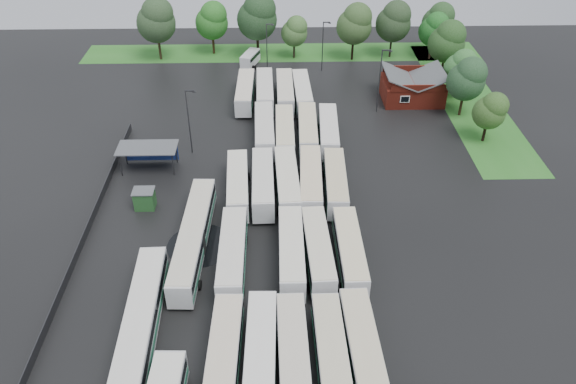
{
  "coord_description": "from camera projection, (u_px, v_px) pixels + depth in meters",
  "views": [
    {
      "loc": [
        0.65,
        -45.24,
        43.24
      ],
      "look_at": [
        2.0,
        12.0,
        2.5
      ],
      "focal_mm": 35.0,
      "sensor_mm": 36.0,
      "label": 1
    }
  ],
  "objects": [
    {
      "name": "ground",
      "position": [
        272.0,
        274.0,
        61.9
      ],
      "size": [
        160.0,
        160.0,
        0.0
      ],
      "primitive_type": "plane",
      "color": "black",
      "rests_on": "ground"
    },
    {
      "name": "brick_building",
      "position": [
        412.0,
        89.0,
        96.12
      ],
      "size": [
        10.07,
        8.6,
        5.39
      ],
      "color": "maroon",
      "rests_on": "ground"
    },
    {
      "name": "wash_shed",
      "position": [
        148.0,
        149.0,
        77.78
      ],
      "size": [
        8.2,
        4.2,
        3.58
      ],
      "color": "#2D2D30",
      "rests_on": "ground"
    },
    {
      "name": "utility_hut",
      "position": [
        145.0,
        199.0,
        71.09
      ],
      "size": [
        2.7,
        2.2,
        2.62
      ],
      "color": "#1F4D20",
      "rests_on": "ground"
    },
    {
      "name": "grass_strip_north",
      "position": [
        282.0,
        53.0,
        114.73
      ],
      "size": [
        80.0,
        10.0,
        0.01
      ],
      "primitive_type": "cube",
      "color": "#2B7021",
      "rests_on": "ground"
    },
    {
      "name": "grass_strip_east",
      "position": [
        468.0,
        99.0,
        97.42
      ],
      "size": [
        10.0,
        50.0,
        0.01
      ],
      "primitive_type": "cube",
      "color": "#2B7021",
      "rests_on": "ground"
    },
    {
      "name": "west_fence",
      "position": [
        89.0,
        227.0,
        67.65
      ],
      "size": [
        0.1,
        50.0,
        1.2
      ],
      "primitive_type": "cube",
      "color": "#2D2D30",
      "rests_on": "ground"
    },
    {
      "name": "bus_r1c0",
      "position": [
        224.0,
        357.0,
        50.29
      ],
      "size": [
        3.04,
        12.94,
        3.59
      ],
      "rotation": [
        0.0,
        0.0,
        -0.02
      ],
      "color": "silver",
      "rests_on": "ground"
    },
    {
      "name": "bus_r1c1",
      "position": [
        261.0,
        354.0,
        50.57
      ],
      "size": [
        3.0,
        12.97,
        3.6
      ],
      "rotation": [
        0.0,
        0.0,
        -0.02
      ],
      "color": "silver",
      "rests_on": "ground"
    },
    {
      "name": "bus_r1c2",
      "position": [
        293.0,
        356.0,
        50.48
      ],
      "size": [
        2.96,
        12.77,
        3.54
      ],
      "rotation": [
        0.0,
        0.0,
        0.02
      ],
      "color": "silver",
      "rests_on": "ground"
    },
    {
      "name": "bus_r1c3",
      "position": [
        331.0,
        355.0,
        50.57
      ],
      "size": [
        2.92,
        12.63,
        3.5
      ],
      "rotation": [
        0.0,
        0.0,
        0.02
      ],
      "color": "silver",
      "rests_on": "ground"
    },
    {
      "name": "bus_r1c4",
      "position": [
        363.0,
        351.0,
        50.82
      ],
      "size": [
        3.18,
        13.1,
        3.62
      ],
      "rotation": [
        0.0,
        0.0,
        0.03
      ],
      "color": "silver",
      "rests_on": "ground"
    },
    {
      "name": "bus_r2c0",
      "position": [
        233.0,
        254.0,
        61.52
      ],
      "size": [
        2.84,
        13.21,
        3.67
      ],
      "rotation": [
        0.0,
        0.0,
        0.0
      ],
      "color": "silver",
      "rests_on": "ground"
    },
    {
      "name": "bus_r2c2",
      "position": [
        291.0,
        252.0,
        61.93
      ],
      "size": [
        2.78,
        12.87,
        3.58
      ],
      "rotation": [
        0.0,
        0.0,
        -0.0
      ],
      "color": "silver",
      "rests_on": "ground"
    },
    {
      "name": "bus_r2c3",
      "position": [
        318.0,
        251.0,
        62.08
      ],
      "size": [
        3.23,
        12.72,
        3.51
      ],
      "rotation": [
        0.0,
        0.0,
        0.04
      ],
      "color": "silver",
      "rests_on": "ground"
    },
    {
      "name": "bus_r2c4",
      "position": [
        350.0,
        251.0,
        62.03
      ],
      "size": [
        2.8,
        12.63,
        3.51
      ],
      "rotation": [
        0.0,
        0.0,
        0.01
      ],
      "color": "silver",
      "rests_on": "ground"
    },
    {
      "name": "bus_r3c0",
      "position": [
        238.0,
        185.0,
        72.58
      ],
      "size": [
        3.31,
        12.79,
        3.53
      ],
      "rotation": [
        0.0,
        0.0,
        0.05
      ],
      "color": "silver",
      "rests_on": "ground"
    },
    {
      "name": "bus_r3c1",
      "position": [
        263.0,
        183.0,
        72.73
      ],
      "size": [
        3.05,
        13.09,
        3.63
      ],
      "rotation": [
        0.0,
        0.0,
        0.02
      ],
      "color": "silver",
      "rests_on": "ground"
    },
    {
      "name": "bus_r3c2",
      "position": [
        287.0,
        182.0,
        72.87
      ],
      "size": [
        3.31,
        13.31,
        3.68
      ],
      "rotation": [
        0.0,
        0.0,
        0.04
      ],
      "color": "silver",
      "rests_on": "ground"
    },
    {
      "name": "bus_r3c3",
      "position": [
        311.0,
        181.0,
        73.08
      ],
      "size": [
        3.35,
        13.33,
        3.68
      ],
      "rotation": [
        0.0,
        0.0,
        -0.04
      ],
      "color": "silver",
      "rests_on": "ground"
    },
    {
      "name": "bus_r3c4",
      "position": [
        335.0,
        182.0,
        72.99
      ],
      "size": [
        3.19,
        12.77,
        3.53
      ],
      "rotation": [
        0.0,
        0.0,
        -0.04
      ],
      "color": "silver",
      "rests_on": "ground"
    },
    {
      "name": "bus_r4c1",
      "position": [
        264.0,
        130.0,
        84.09
      ],
      "size": [
        3.15,
        13.3,
        3.68
      ],
      "rotation": [
        0.0,
        0.0,
        0.03
      ],
      "color": "silver",
      "rests_on": "ground"
    },
    {
      "name": "bus_r4c2",
      "position": [
        285.0,
        133.0,
        83.71
      ],
      "size": [
        2.73,
        12.71,
        3.54
      ],
      "rotation": [
        0.0,
        0.0,
        -0.0
      ],
      "color": "silver",
      "rests_on": "ground"
    },
    {
      "name": "bus_r4c3",
      "position": [
        308.0,
        130.0,
        84.28
      ],
      "size": [
        3.05,
        12.89,
        3.57
      ],
      "rotation": [
        0.0,
        0.0,
        -0.03
      ],
      "color": "silver",
      "rests_on": "ground"
    },
    {
      "name": "bus_r4c4",
      "position": [
        328.0,
        131.0,
        83.96
      ],
      "size": [
        3.31,
        12.89,
        3.56
      ],
      "rotation": [
        0.0,
        0.0,
        -0.05
      ],
      "color": "silver",
      "rests_on": "ground"
    },
    {
      "name": "bus_r5c0",
      "position": [
        245.0,
        92.0,
        95.01
      ],
      "size": [
        2.95,
        12.94,
        3.59
      ],
      "rotation": [
        0.0,
        0.0,
        -0.02
      ],
      "color": "silver",
      "rests_on": "ground"
    },
    {
      "name": "bus_r5c1",
      "position": [
        265.0,
        91.0,
        95.21
      ],
      "size": [
        3.05,
        13.12,
        3.64
      ],
      "rotation": [
        0.0,
        0.0,
        0.02
      ],
      "color": "silver",
      "rests_on": "ground"
    },
    {
      "name": "bus_r5c2",
      "position": [
        285.0,
        92.0,
        95.01
      ],
      "size": [
        2.86,
        12.98,
        3.61
      ],
      "rotation": [
        0.0,
        0.0,
        0.01
      ],
      "color": "silver",
      "rests_on": "ground"
    },
    {
      "name": "bus_r5c3",
      "position": [
        302.0,
        92.0,
        94.97
      ],
      "size": [
        3.11,
        12.85,
        3.55
      ],
      "rotation": [
        0.0,
        0.0,
        0.03
      ],
      "color": "silver",
      "rests_on": "ground"
    },
    {
      "name": "artic_bus_west_b",
      "position": [
        194.0,
        237.0,
        63.93
      ],
      "size": [
        3.49,
        19.41,
        3.58
      ],
      "rotation": [
        0.0,
        0.0,
        -0.04
      ],
      "color": "silver",
      "rests_on": "ground"
    },
    {
      "name": "artic_bus_west_c",
      "position": [
        140.0,
        328.0,
        52.94
      ],
      "size": [
        3.39,
        19.9,
        3.68
      ],
      "rotation": [
        0.0,
        0.0,
        0.03
      ],
      "color": "silver",
      "rests_on": "ground"
    },
    {
      "name": "minibus",
      "position": [
        250.0,
        58.0,
        108.58
      ],
      "size": [
        3.85,
        6.16,
        2.53
      ],
      "rotation": [
        0.0,
        0.0,
        -0.32
      ],
      "color": "white",
      "rests_on": "ground"
    },
    {
      "name": "tree_north_0",
      "position": [
        157.0,
        20.0,
        107.2
      ],
      "size": [
        7.48,
        7.48,
        12.38
      ],
      "color": "#362918",
      "rests_on": "ground"
    },
    {
      "name": "tree_north_1",
      "position": [
        212.0,
        20.0,
        110.29
      ],
      "size": [
        6.46,
        6.46,
        10.69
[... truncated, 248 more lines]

